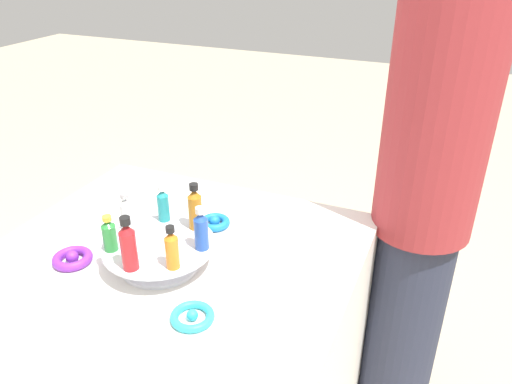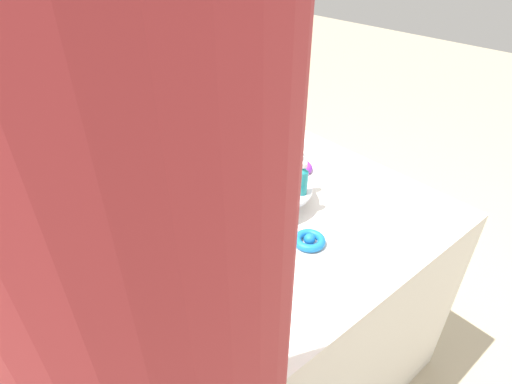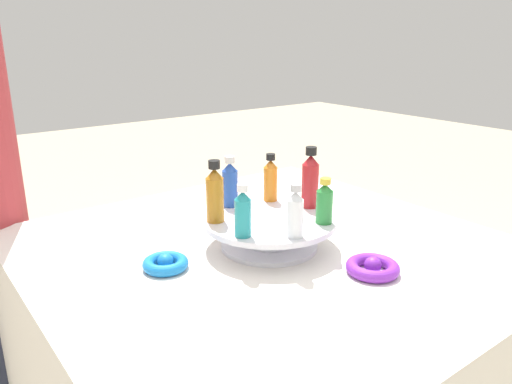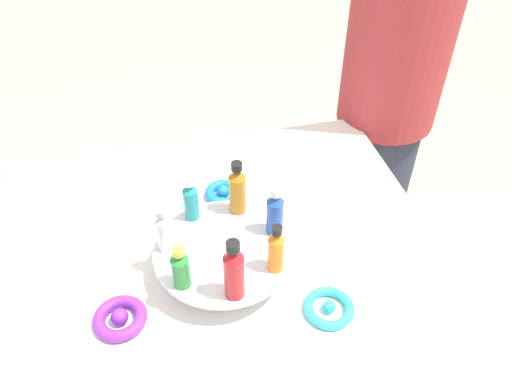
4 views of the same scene
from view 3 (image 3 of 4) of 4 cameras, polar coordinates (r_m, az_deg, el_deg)
display_stand at (r=1.11m, az=1.55°, el=-4.26°), size 0.30×0.30×0.07m
bottle_red at (r=1.15m, az=6.28°, el=1.38°), size 0.04×0.04×0.14m
bottle_orange at (r=1.20m, az=1.66°, el=1.47°), size 0.03×0.03×0.12m
bottle_blue at (r=1.16m, az=-2.99°, el=0.99°), size 0.04×0.04×0.12m
bottle_amber at (r=1.06m, az=-4.72°, el=-0.20°), size 0.04×0.04×0.13m
bottle_teal at (r=0.98m, az=-1.53°, el=-2.38°), size 0.03×0.03×0.11m
bottle_clear at (r=0.98m, az=4.51°, el=-2.42°), size 0.03×0.03×0.11m
bottle_green at (r=1.06m, az=7.83°, el=-1.19°), size 0.04×0.04×0.10m
ribbon_bow_teal at (r=1.35m, az=1.74°, el=-1.71°), size 0.10×0.10×0.03m
ribbon_bow_blue at (r=1.04m, az=-10.31°, el=-8.02°), size 0.09×0.09×0.03m
ribbon_bow_purple at (r=1.03m, az=13.18°, el=-8.37°), size 0.11×0.11×0.03m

